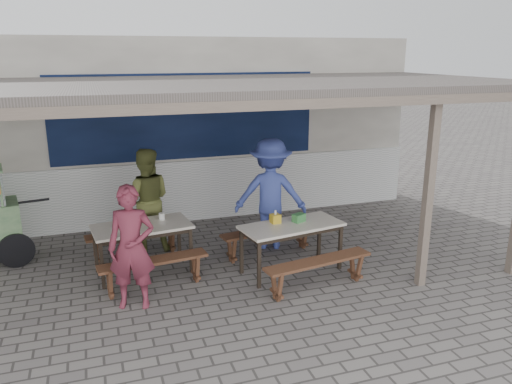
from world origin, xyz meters
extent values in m
plane|color=#68625E|center=(0.00, 0.00, 0.00)|extent=(60.00, 60.00, 0.00)
cube|color=silver|center=(0.00, 3.60, 1.75)|extent=(9.00, 1.20, 3.50)
cube|color=white|center=(0.00, 2.97, 0.60)|extent=(9.00, 0.10, 1.20)
cube|color=#0F1D48|center=(-0.20, 2.98, 2.05)|extent=(5.00, 0.03, 1.60)
cube|color=#58504C|center=(0.00, 1.00, 2.75)|extent=(9.00, 4.20, 0.12)
cube|color=#78685A|center=(0.00, -1.05, 2.65)|extent=(9.00, 0.12, 0.12)
cube|color=#78685A|center=(2.35, -0.90, 1.35)|extent=(0.11, 0.11, 2.70)
cube|color=silver|center=(-1.36, 0.77, 0.73)|extent=(1.49, 0.90, 0.04)
cube|color=black|center=(-1.36, 0.77, 0.67)|extent=(1.38, 0.79, 0.06)
cube|color=black|center=(-1.97, 0.39, 0.35)|extent=(0.05, 0.05, 0.71)
cube|color=black|center=(-0.68, 0.55, 0.35)|extent=(0.05, 0.05, 0.71)
cube|color=black|center=(-2.04, 1.00, 0.35)|extent=(0.05, 0.05, 0.71)
cube|color=black|center=(-0.76, 1.16, 0.35)|extent=(0.05, 0.05, 0.71)
cube|color=brown|center=(-1.29, 0.15, 0.43)|extent=(1.54, 0.46, 0.04)
cube|color=brown|center=(-1.89, 0.07, 0.21)|extent=(0.08, 0.28, 0.41)
cube|color=brown|center=(-0.69, 0.22, 0.21)|extent=(0.08, 0.28, 0.41)
cube|color=brown|center=(-1.44, 1.40, 0.43)|extent=(1.54, 0.46, 0.04)
cube|color=brown|center=(-2.04, 1.33, 0.21)|extent=(0.08, 0.28, 0.41)
cube|color=brown|center=(-0.84, 1.48, 0.21)|extent=(0.08, 0.28, 0.41)
cube|color=silver|center=(0.76, 0.11, 0.73)|extent=(1.62, 0.92, 0.04)
cube|color=black|center=(0.76, 0.11, 0.67)|extent=(1.50, 0.80, 0.06)
cube|color=black|center=(0.12, -0.28, 0.35)|extent=(0.05, 0.05, 0.71)
cube|color=black|center=(1.50, -0.05, 0.35)|extent=(0.05, 0.05, 0.71)
cube|color=black|center=(0.03, 0.27, 0.35)|extent=(0.05, 0.05, 0.71)
cube|color=black|center=(1.41, 0.50, 0.35)|extent=(0.05, 0.05, 0.71)
cube|color=brown|center=(0.88, -0.59, 0.43)|extent=(1.65, 0.54, 0.04)
cube|color=brown|center=(0.23, -0.70, 0.21)|extent=(0.09, 0.28, 0.41)
cube|color=brown|center=(1.53, -0.48, 0.21)|extent=(0.09, 0.28, 0.41)
cube|color=brown|center=(0.65, 0.81, 0.43)|extent=(1.65, 0.54, 0.04)
cube|color=brown|center=(0.00, 0.70, 0.21)|extent=(0.09, 0.28, 0.41)
cube|color=brown|center=(1.30, 0.92, 0.21)|extent=(0.09, 0.28, 0.41)
cylinder|color=black|center=(-3.21, 1.57, 0.27)|extent=(0.55, 0.14, 0.55)
cylinder|color=black|center=(-3.03, 1.98, 0.93)|extent=(0.68, 0.15, 0.04)
imported|color=maroon|center=(-1.59, -0.25, 0.82)|extent=(0.68, 0.53, 1.64)
imported|color=brown|center=(-1.19, 1.71, 0.86)|extent=(0.94, 0.78, 1.73)
imported|color=#3C4CA2|center=(0.80, 1.16, 0.94)|extent=(1.38, 1.08, 1.87)
cube|color=gold|center=(0.55, 0.25, 0.82)|extent=(0.15, 0.15, 0.13)
cube|color=#387F3F|center=(0.91, 0.19, 0.81)|extent=(0.22, 0.18, 0.12)
cylinder|color=white|center=(-1.04, 0.95, 0.80)|extent=(0.09, 0.09, 0.10)
imported|color=white|center=(-1.68, 0.78, 0.77)|extent=(0.21, 0.21, 0.05)
camera|label=1|loc=(-1.96, -6.37, 3.22)|focal=35.00mm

